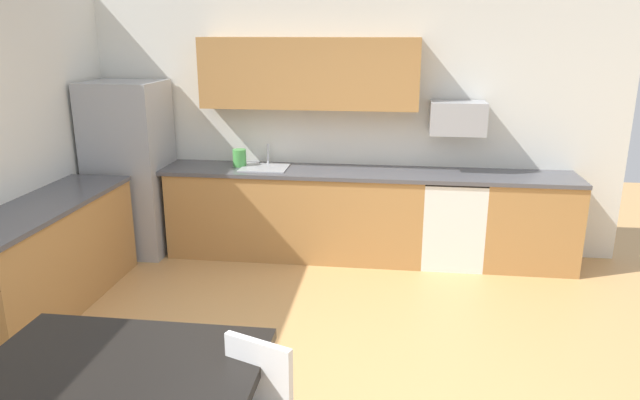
# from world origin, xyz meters

# --- Properties ---
(ground_plane) EXTENTS (12.00, 12.00, 0.00)m
(ground_plane) POSITION_xyz_m (0.00, 0.00, 0.00)
(ground_plane) COLOR tan
(wall_back) EXTENTS (5.80, 0.10, 2.70)m
(wall_back) POSITION_xyz_m (0.00, 2.65, 1.35)
(wall_back) COLOR silver
(wall_back) RESTS_ON ground
(cabinet_run_back) EXTENTS (2.64, 0.60, 0.90)m
(cabinet_run_back) POSITION_xyz_m (-0.43, 2.30, 0.45)
(cabinet_run_back) COLOR #AD7A42
(cabinet_run_back) RESTS_ON ground
(cabinet_run_back_right) EXTENTS (0.91, 0.60, 0.90)m
(cabinet_run_back_right) POSITION_xyz_m (1.94, 2.30, 0.45)
(cabinet_run_back_right) COLOR #AD7A42
(cabinet_run_back_right) RESTS_ON ground
(cabinet_run_left) EXTENTS (0.60, 2.00, 0.90)m
(cabinet_run_left) POSITION_xyz_m (-2.30, 0.80, 0.45)
(cabinet_run_left) COLOR #AD7A42
(cabinet_run_left) RESTS_ON ground
(countertop_back) EXTENTS (4.80, 0.64, 0.04)m
(countertop_back) POSITION_xyz_m (0.00, 2.30, 0.92)
(countertop_back) COLOR #4C4C51
(countertop_back) RESTS_ON cabinet_run_back
(countertop_left) EXTENTS (0.64, 2.00, 0.04)m
(countertop_left) POSITION_xyz_m (-2.30, 0.80, 0.92)
(countertop_left) COLOR #4C4C51
(countertop_left) RESTS_ON cabinet_run_left
(upper_cabinets_back) EXTENTS (2.20, 0.34, 0.70)m
(upper_cabinets_back) POSITION_xyz_m (-0.30, 2.43, 1.90)
(upper_cabinets_back) COLOR #AD7A42
(refrigerator) EXTENTS (0.76, 0.70, 1.82)m
(refrigerator) POSITION_xyz_m (-2.18, 2.22, 0.91)
(refrigerator) COLOR #9EA0A5
(refrigerator) RESTS_ON ground
(oven_range) EXTENTS (0.60, 0.60, 0.91)m
(oven_range) POSITION_xyz_m (1.19, 2.30, 0.46)
(oven_range) COLOR white
(oven_range) RESTS_ON ground
(microwave) EXTENTS (0.54, 0.36, 0.32)m
(microwave) POSITION_xyz_m (1.19, 2.40, 1.48)
(microwave) COLOR #9EA0A5
(sink_basin) EXTENTS (0.48, 0.40, 0.14)m
(sink_basin) POSITION_xyz_m (-0.75, 2.30, 0.88)
(sink_basin) COLOR #A5A8AD
(sink_basin) RESTS_ON countertop_back
(sink_faucet) EXTENTS (0.02, 0.02, 0.24)m
(sink_faucet) POSITION_xyz_m (-0.75, 2.48, 1.04)
(sink_faucet) COLOR #B2B5BA
(sink_faucet) RESTS_ON countertop_back
(dining_table) EXTENTS (1.40, 0.90, 0.72)m
(dining_table) POSITION_xyz_m (-0.73, -1.07, 0.66)
(dining_table) COLOR black
(dining_table) RESTS_ON ground
(kettle) EXTENTS (0.14, 0.14, 0.20)m
(kettle) POSITION_xyz_m (-1.03, 2.35, 1.02)
(kettle) COLOR #4CA54C
(kettle) RESTS_ON countertop_back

